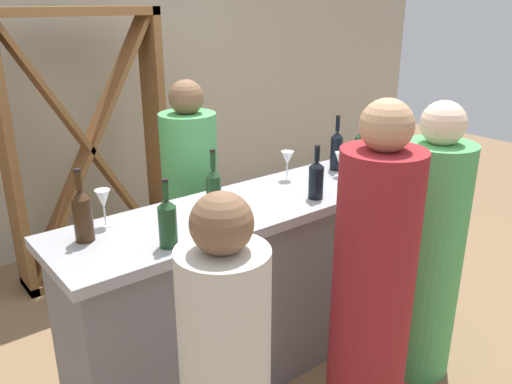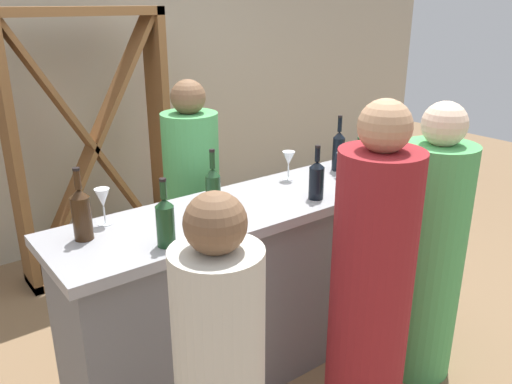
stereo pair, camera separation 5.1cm
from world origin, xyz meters
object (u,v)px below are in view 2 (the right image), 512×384
wine_bottle_second_left_olive_green (165,221)px  person_center_guest (428,256)px  wine_rack (93,147)px  person_server_behind (193,215)px  wine_bottle_far_right_olive_green (363,147)px  person_left_guest (371,292)px  wine_glass_near_left (342,160)px  wine_glass_near_center (289,159)px  wine_bottle_leftmost_amber_brown (81,213)px  wine_bottle_center_olive_green (213,190)px  wine_bottle_second_right_near_black (316,179)px  wine_bottle_rightmost_near_black (338,150)px  wine_glass_near_right (103,199)px

wine_bottle_second_left_olive_green → person_center_guest: 1.44m
wine_rack → person_server_behind: 1.08m
wine_bottle_far_right_olive_green → person_center_guest: person_center_guest is taller
person_left_guest → person_server_behind: 1.31m
wine_glass_near_left → wine_glass_near_center: size_ratio=0.87×
wine_rack → wine_bottle_leftmost_amber_brown: bearing=-111.9°
wine_bottle_center_olive_green → wine_bottle_far_right_olive_green: wine_bottle_center_olive_green is taller
person_left_guest → person_center_guest: person_left_guest is taller
person_left_guest → person_center_guest: (0.59, 0.11, -0.05)m
wine_bottle_leftmost_amber_brown → wine_glass_near_left: bearing=-2.7°
person_left_guest → wine_rack: bearing=7.8°
wine_bottle_second_right_near_black → wine_glass_near_center: (0.09, 0.32, 0.01)m
wine_glass_near_center → person_center_guest: person_center_guest is taller
wine_bottle_center_olive_green → person_server_behind: size_ratio=0.21×
wine_bottle_rightmost_near_black → wine_bottle_far_right_olive_green: 0.22m
wine_glass_near_right → person_left_guest: size_ratio=0.11×
wine_bottle_leftmost_amber_brown → wine_bottle_second_right_near_black: 1.16m
wine_rack → wine_bottle_far_right_olive_green: bearing=-52.9°
wine_glass_near_right → person_center_guest: person_center_guest is taller
wine_bottle_rightmost_near_black → wine_glass_near_center: wine_bottle_rightmost_near_black is taller
wine_bottle_leftmost_amber_brown → person_left_guest: 1.31m
wine_bottle_rightmost_near_black → wine_bottle_leftmost_amber_brown: bearing=-179.0°
wine_bottle_rightmost_near_black → wine_glass_near_center: bearing=172.0°
wine_bottle_second_left_olive_green → person_center_guest: bearing=-16.4°
wine_bottle_rightmost_near_black → wine_glass_near_center: size_ratio=2.03×
wine_bottle_center_olive_green → wine_bottle_rightmost_near_black: bearing=7.3°
wine_rack → wine_glass_near_left: size_ratio=13.46×
wine_glass_near_right → person_server_behind: bearing=31.2°
wine_bottle_second_right_near_black → person_center_guest: 0.73m
wine_bottle_center_olive_green → person_server_behind: person_server_behind is taller
wine_rack → wine_bottle_rightmost_near_black: (0.94, -1.53, 0.16)m
person_center_guest → wine_bottle_far_right_olive_green: bearing=-7.5°
person_center_guest → wine_bottle_second_left_olive_green: bearing=83.8°
wine_rack → wine_bottle_second_left_olive_green: bearing=-101.5°
wine_rack → wine_glass_near_left: wine_rack is taller
wine_bottle_second_right_near_black → wine_glass_near_left: (0.37, 0.18, -0.01)m
wine_glass_near_left → person_server_behind: size_ratio=0.09×
person_left_guest → wine_glass_near_center: bearing=-16.5°
wine_glass_near_center → person_server_behind: 0.71m
wine_bottle_center_olive_green → wine_glass_near_right: size_ratio=1.86×
wine_bottle_second_left_olive_green → wine_glass_near_left: size_ratio=2.08×
wine_bottle_rightmost_near_black → person_left_guest: size_ratio=0.21×
wine_glass_near_left → person_server_behind: (-0.65, 0.60, -0.38)m
wine_bottle_second_right_near_black → person_server_behind: (-0.29, 0.78, -0.39)m
wine_glass_near_center → wine_glass_near_right: bearing=178.8°
wine_bottle_leftmost_amber_brown → person_left_guest: person_left_guest is taller
wine_rack → wine_bottle_far_right_olive_green: size_ratio=6.82×
wine_bottle_leftmost_amber_brown → wine_glass_near_center: wine_bottle_leftmost_amber_brown is taller
wine_bottle_second_right_near_black → wine_glass_near_left: wine_bottle_second_right_near_black is taller
wine_glass_near_right → person_server_behind: (0.71, 0.43, -0.40)m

